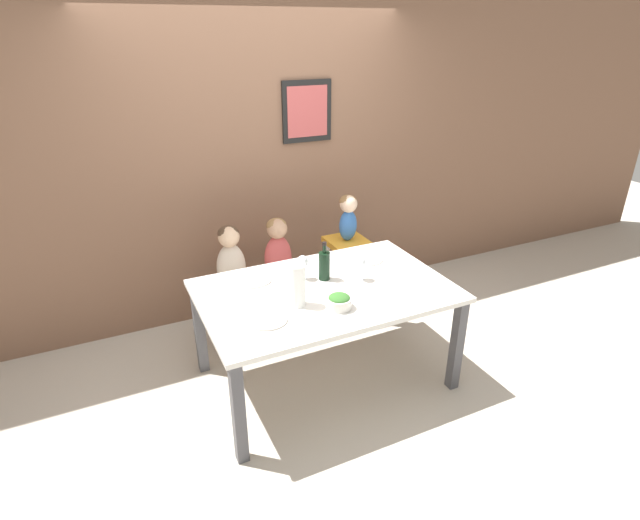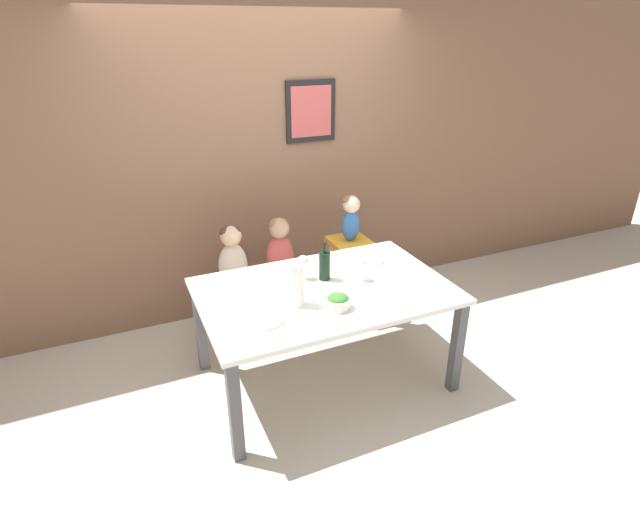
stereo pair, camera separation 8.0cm
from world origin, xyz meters
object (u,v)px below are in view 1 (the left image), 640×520
Objects in this scene: wine_glass_far at (303,262)px; dinner_plate_back_right at (367,259)px; chair_far_left at (234,297)px; wine_glass_near at (360,263)px; person_child_left at (230,256)px; dinner_plate_front_left at (268,320)px; chair_right_highchair at (347,256)px; person_baby_right at (348,213)px; dinner_plate_back_left at (254,280)px; person_child_center at (278,248)px; wine_bottle at (324,265)px; paper_towel_roll at (297,285)px; chair_far_center at (279,287)px; salad_bowl_large at (339,301)px.

dinner_plate_back_right is (0.57, 0.08, -0.12)m from wine_glass_far.
wine_glass_near is (0.72, -0.76, 0.48)m from chair_far_left.
dinner_plate_front_left is (-0.06, -1.00, 0.00)m from person_child_left.
wine_glass_near is (-0.31, -0.76, 0.33)m from chair_right_highchair.
person_baby_right is at bearing 78.80° from dinner_plate_back_right.
chair_far_left is 1.93× the size of dinner_plate_back_left.
dinner_plate_front_left is at bearing -93.23° from person_child_left.
chair_far_left is 2.61× the size of wine_glass_far.
dinner_plate_back_left and dinner_plate_back_right have the same top height.
chair_right_highchair is 1.32× the size of person_child_center.
paper_towel_roll is at bearing -140.84° from wine_bottle.
chair_far_left and chair_far_center have the same top height.
person_child_left is 1.00× the size of person_child_center.
wine_bottle is at bearing -80.99° from person_child_center.
wine_glass_far is 0.74× the size of dinner_plate_front_left.
chair_far_left is 1.00× the size of chair_far_center.
wine_glass_far is at bearing -93.17° from chair_far_center.
person_baby_right is 1.65× the size of dinner_plate_back_left.
wine_bottle is 1.75× the size of salad_bowl_large.
wine_bottle is 1.16× the size of dinner_plate_front_left.
chair_far_center is 0.36m from person_child_center.
wine_glass_near is at bearing -112.31° from person_baby_right.
wine_glass_far is (0.18, 0.32, -0.01)m from paper_towel_roll.
dinner_plate_back_right is at bearing -42.65° from chair_far_center.
wine_bottle reaches higher than dinner_plate_back_right.
wine_bottle is at bearing -129.69° from chair_right_highchair.
salad_bowl_large is (-0.63, -1.05, -0.15)m from person_baby_right.
wine_bottle is (0.49, -0.65, 0.10)m from person_child_left.
dinner_plate_back_left is at bearing -85.31° from chair_far_left.
chair_far_left is 1.93× the size of dinner_plate_front_left.
salad_bowl_large is at bearing -57.94° from dinner_plate_back_left.
wine_bottle is at bearing -26.83° from wine_glass_far.
dinner_plate_back_right is (0.75, 0.40, -0.13)m from paper_towel_roll.
wine_glass_far is (-0.67, -0.58, -0.07)m from person_baby_right.
chair_far_left is 0.94m from wine_bottle.
paper_towel_roll is at bearing -78.45° from person_child_left.
dinner_plate_front_left is at bearing -93.23° from chair_far_left.
chair_far_center is 2.61× the size of wine_glass_near.
wine_bottle is 0.47m from dinner_plate_back_right.
paper_towel_roll is at bearing -102.97° from person_child_center.
chair_right_highchair is 2.51× the size of paper_towel_roll.
wine_glass_near is 0.82m from dinner_plate_front_left.
paper_towel_roll reaches higher than dinner_plate_back_left.
dinner_plate_front_left is (-0.46, 0.05, -0.04)m from salad_bowl_large.
salad_bowl_large is (0.01, -1.05, 0.40)m from chair_far_center.
dinner_plate_back_right is (0.44, 0.15, -0.10)m from wine_bottle.
chair_far_center is at bearing 90.74° from salad_bowl_large.
paper_towel_roll reaches higher than person_child_center.
person_child_center reaches higher than dinner_plate_front_left.
dinner_plate_back_right is (-0.10, -0.50, -0.19)m from person_baby_right.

